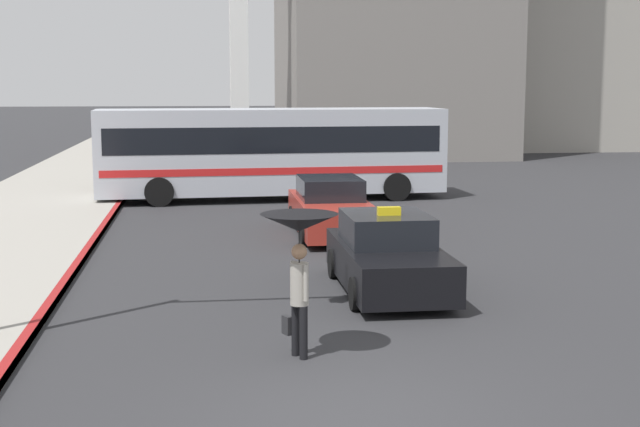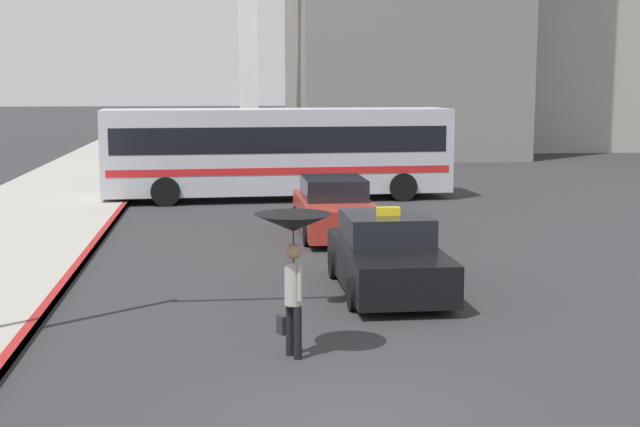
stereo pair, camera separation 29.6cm
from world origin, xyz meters
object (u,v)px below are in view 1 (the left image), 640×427
Objects in this scene: city_bus at (272,149)px; pedestrian_with_umbrella at (299,238)px; traffic_light at (61,52)px; taxi at (388,256)px; sedan_red at (331,209)px.

pedestrian_with_umbrella is (-0.98, -18.02, 0.04)m from city_bus.
taxi is at bearing 24.61° from traffic_light.
city_bus is 5.61× the size of pedestrian_with_umbrella.
city_bus is (-0.98, 7.58, 1.04)m from sedan_red.
traffic_light is at bearing 24.61° from taxi.
taxi is 4.64m from pedestrian_with_umbrella.
taxi is 7.20m from traffic_light.
traffic_light is (-5.58, -2.56, 3.76)m from taxi.
pedestrian_with_umbrella is (-1.96, -10.44, 1.08)m from sedan_red.
pedestrian_with_umbrella is 4.57m from traffic_light.
sedan_red is at bearing -88.35° from taxi.
traffic_light reaches higher than taxi.
sedan_red is 7.71m from city_bus.
pedestrian_with_umbrella is at bearing -5.90° from city_bus.
city_bus is at bearing -29.25° from pedestrian_with_umbrella.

